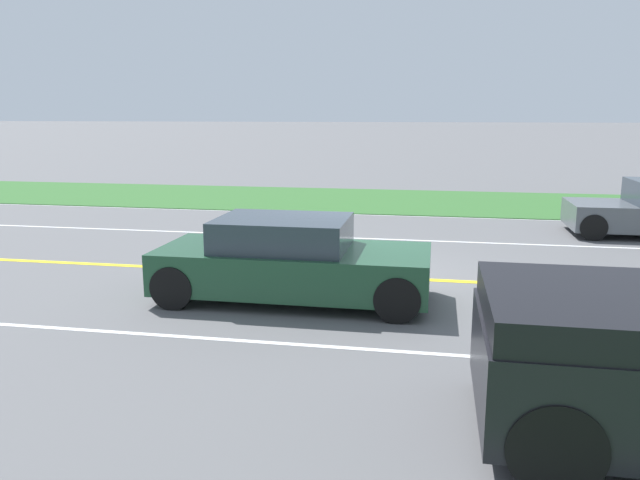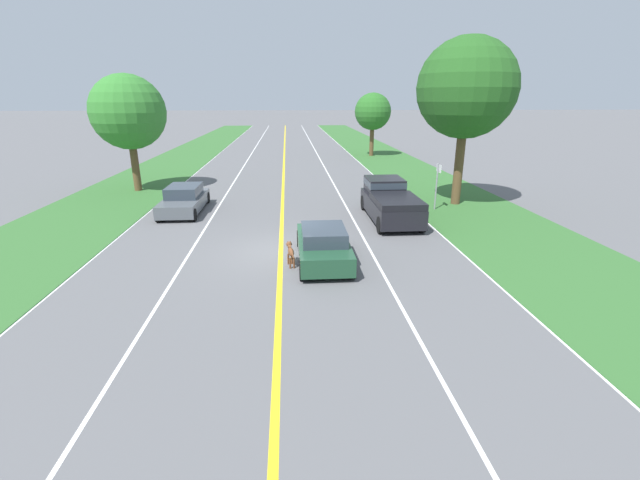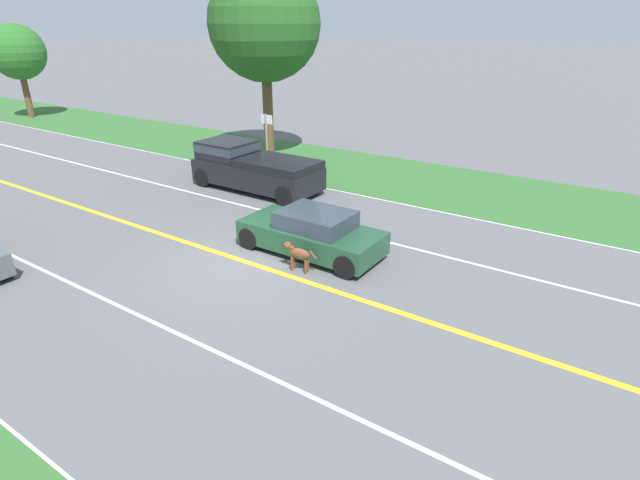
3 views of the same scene
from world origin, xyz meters
The scene contains 16 objects.
ground_plane centered at (0.00, 0.00, 0.00)m, with size 400.00×400.00×0.00m, color #5B5B5E.
centre_divider_line centered at (0.00, 0.00, 0.00)m, with size 0.18×160.00×0.01m, color yellow.
lane_edge_line_right centered at (7.00, 0.00, 0.00)m, with size 0.14×160.00×0.01m, color white.
lane_edge_line_left centered at (-7.00, 0.00, 0.00)m, with size 0.14×160.00×0.01m, color white.
lane_dash_same_dir centered at (3.50, 0.00, 0.00)m, with size 0.10×160.00×0.01m, color white.
lane_dash_oncoming centered at (-3.50, 0.00, 0.00)m, with size 0.10×160.00×0.01m, color white.
grass_verge_right centered at (10.00, 0.00, 0.01)m, with size 6.00×160.00×0.03m, color #33662D.
grass_verge_left centered at (-10.00, 0.00, 0.01)m, with size 6.00×160.00×0.03m, color #33662D.
ego_car centered at (1.57, -1.13, 0.62)m, with size 1.83×4.22×1.31m.
dog centered at (0.38, -1.47, 0.53)m, with size 0.32×1.05×0.83m.
pickup_truck centered at (5.27, 4.40, 0.91)m, with size 2.08×5.31×1.80m.
oncoming_car centered at (-5.10, 6.62, 0.62)m, with size 1.89×4.59×1.34m.
roadside_tree_right_near centered at (9.70, 7.15, 6.13)m, with size 5.15×5.15×8.74m.
roadside_tree_right_far centered at (8.94, 28.30, 4.36)m, with size 3.61×3.61×6.20m.
roadside_tree_left_near centered at (-9.28, 12.22, 4.84)m, with size 4.48×4.48×7.10m.
street_sign centered at (8.14, 5.98, 1.55)m, with size 0.11×0.64×2.46m.
Camera 2 is at (0.35, -15.70, 5.68)m, focal length 24.00 mm.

